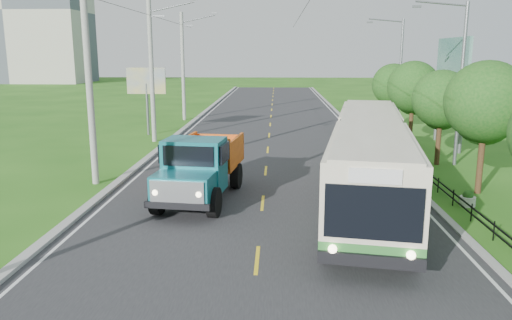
# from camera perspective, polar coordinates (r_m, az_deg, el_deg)

# --- Properties ---
(ground) EXTENTS (240.00, 240.00, 0.00)m
(ground) POSITION_cam_1_polar(r_m,az_deg,el_deg) (15.73, 0.13, -11.40)
(ground) COLOR #255D16
(ground) RESTS_ON ground
(road) EXTENTS (14.00, 120.00, 0.02)m
(road) POSITION_cam_1_polar(r_m,az_deg,el_deg) (34.98, 1.41, 1.78)
(road) COLOR #28282B
(road) RESTS_ON ground
(curb_left) EXTENTS (0.40, 120.00, 0.15)m
(curb_left) POSITION_cam_1_polar(r_m,az_deg,el_deg) (35.82, -10.19, 1.94)
(curb_left) COLOR #9E9E99
(curb_left) RESTS_ON ground
(curb_right) EXTENTS (0.30, 120.00, 0.10)m
(curb_right) POSITION_cam_1_polar(r_m,az_deg,el_deg) (35.59, 13.01, 1.71)
(curb_right) COLOR #9E9E99
(curb_right) RESTS_ON ground
(edge_line_left) EXTENTS (0.12, 120.00, 0.00)m
(edge_line_left) POSITION_cam_1_polar(r_m,az_deg,el_deg) (35.71, -9.32, 1.86)
(edge_line_left) COLOR silver
(edge_line_left) RESTS_ON road
(edge_line_right) EXTENTS (0.12, 120.00, 0.00)m
(edge_line_right) POSITION_cam_1_polar(r_m,az_deg,el_deg) (35.50, 12.21, 1.68)
(edge_line_right) COLOR silver
(edge_line_right) RESTS_ON road
(centre_dash) EXTENTS (0.12, 2.20, 0.00)m
(centre_dash) POSITION_cam_1_polar(r_m,az_deg,el_deg) (15.72, 0.13, -11.32)
(centre_dash) COLOR yellow
(centre_dash) RESTS_ON road
(railing_right) EXTENTS (0.04, 40.00, 0.60)m
(railing_right) POSITION_cam_1_polar(r_m,az_deg,el_deg) (29.97, 16.69, 0.09)
(railing_right) COLOR black
(railing_right) RESTS_ON ground
(pole_near) EXTENTS (3.51, 0.32, 10.00)m
(pole_near) POSITION_cam_1_polar(r_m,az_deg,el_deg) (25.05, -18.49, 8.79)
(pole_near) COLOR gray
(pole_near) RESTS_ON ground
(pole_mid) EXTENTS (3.51, 0.32, 10.00)m
(pole_mid) POSITION_cam_1_polar(r_m,az_deg,el_deg) (36.52, -11.80, 10.00)
(pole_mid) COLOR gray
(pole_mid) RESTS_ON ground
(pole_far) EXTENTS (3.51, 0.32, 10.00)m
(pole_far) POSITION_cam_1_polar(r_m,az_deg,el_deg) (48.24, -8.31, 10.57)
(pole_far) COLOR gray
(pole_far) RESTS_ON ground
(tree_third) EXTENTS (3.60, 3.62, 6.00)m
(tree_third) POSITION_cam_1_polar(r_m,az_deg,el_deg) (24.50, 24.78, 5.64)
(tree_third) COLOR #382314
(tree_third) RESTS_ON ground
(tree_fourth) EXTENTS (3.24, 3.31, 5.40)m
(tree_fourth) POSITION_cam_1_polar(r_m,az_deg,el_deg) (30.15, 20.44, 6.23)
(tree_fourth) COLOR #382314
(tree_fourth) RESTS_ON ground
(tree_fifth) EXTENTS (3.48, 3.52, 5.80)m
(tree_fifth) POSITION_cam_1_polar(r_m,az_deg,el_deg) (35.86, 17.55, 7.67)
(tree_fifth) COLOR #382314
(tree_fifth) RESTS_ON ground
(tree_back) EXTENTS (3.30, 3.36, 5.50)m
(tree_back) POSITION_cam_1_polar(r_m,az_deg,el_deg) (41.69, 15.40, 8.07)
(tree_back) COLOR #382314
(tree_back) RESTS_ON ground
(streetlight_mid) EXTENTS (3.02, 0.20, 9.07)m
(streetlight_mid) POSITION_cam_1_polar(r_m,az_deg,el_deg) (30.18, 22.14, 8.62)
(streetlight_mid) COLOR slate
(streetlight_mid) RESTS_ON ground
(streetlight_far) EXTENTS (3.02, 0.20, 9.07)m
(streetlight_far) POSITION_cam_1_polar(r_m,az_deg,el_deg) (43.62, 15.97, 9.84)
(streetlight_far) COLOR slate
(streetlight_far) RESTS_ON ground
(planter_near) EXTENTS (0.64, 0.64, 0.67)m
(planter_near) POSITION_cam_1_polar(r_m,az_deg,el_deg) (22.74, 23.04, -4.15)
(planter_near) COLOR silver
(planter_near) RESTS_ON ground
(planter_mid) EXTENTS (0.64, 0.64, 0.67)m
(planter_mid) POSITION_cam_1_polar(r_m,az_deg,el_deg) (30.13, 17.79, 0.05)
(planter_mid) COLOR silver
(planter_mid) RESTS_ON ground
(planter_far) EXTENTS (0.64, 0.64, 0.67)m
(planter_far) POSITION_cam_1_polar(r_m,az_deg,el_deg) (37.77, 14.64, 2.58)
(planter_far) COLOR silver
(planter_far) RESTS_ON ground
(billboard_left) EXTENTS (3.00, 0.20, 5.20)m
(billboard_left) POSITION_cam_1_polar(r_m,az_deg,el_deg) (39.78, -12.42, 8.35)
(billboard_left) COLOR slate
(billboard_left) RESTS_ON ground
(billboard_right) EXTENTS (0.24, 6.00, 7.30)m
(billboard_right) POSITION_cam_1_polar(r_m,az_deg,el_deg) (36.37, 21.53, 9.81)
(billboard_right) COLOR slate
(billboard_right) RESTS_ON ground
(apartment_near) EXTENTS (28.00, 14.00, 30.00)m
(apartment_near) POSITION_cam_1_polar(r_m,az_deg,el_deg) (123.02, -25.41, 15.04)
(apartment_near) COLOR #B7B2A3
(apartment_near) RESTS_ON ground
(bus) EXTENTS (5.76, 17.97, 3.43)m
(bus) POSITION_cam_1_polar(r_m,az_deg,el_deg) (22.21, 12.84, 0.87)
(bus) COLOR #307831
(bus) RESTS_ON ground
(dump_truck) EXTENTS (3.34, 7.01, 2.84)m
(dump_truck) POSITION_cam_1_polar(r_m,az_deg,el_deg) (21.70, -6.32, -0.39)
(dump_truck) COLOR #12636D
(dump_truck) RESTS_ON ground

